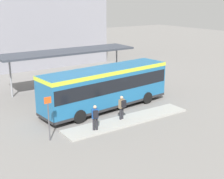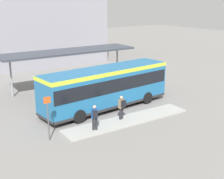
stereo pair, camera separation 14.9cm
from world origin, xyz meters
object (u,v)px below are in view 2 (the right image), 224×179
Objects in this scene: platform_sign at (48,117)px; potted_planter_near_shelter at (85,88)px; pedestrian_companion at (95,116)px; potted_planter_far_side at (133,79)px; pedestrian_waiting at (122,106)px; bicycle_red at (144,78)px; bicycle_orange at (142,77)px; city_bus at (106,85)px.

potted_planter_near_shelter is at bearing 48.19° from platform_sign.
potted_planter_far_side is (8.91, 7.60, -0.37)m from pedestrian_companion.
pedestrian_waiting is at bearing -56.76° from pedestrian_companion.
bicycle_red is 1.15× the size of potted_planter_far_side.
potted_planter_far_side is (-1.94, -0.66, 0.38)m from bicycle_red.
pedestrian_companion is 13.65m from bicycle_red.
bicycle_orange is (0.24, 0.69, -0.01)m from bicycle_red.
potted_planter_far_side is (-2.17, -1.35, 0.38)m from bicycle_orange.
platform_sign is at bearing -159.47° from city_bus.
pedestrian_companion is 0.61× the size of platform_sign.
pedestrian_companion is at bearing 90.78° from pedestrian_waiting.
pedestrian_waiting is at bearing -48.52° from bicycle_red.
pedestrian_waiting reaches higher than bicycle_red.
potted_planter_far_side reaches higher than potted_planter_near_shelter.
city_bus is 6.40× the size of pedestrian_waiting.
potted_planter_near_shelter is at bearing 77.96° from city_bus.
city_bus reaches higher than potted_planter_near_shelter.
pedestrian_waiting is 11.94m from bicycle_orange.
bicycle_orange is (11.08, 8.95, -0.75)m from pedestrian_companion.
pedestrian_companion is 11.71m from potted_planter_far_side.
pedestrian_companion is 1.07× the size of bicycle_orange.
city_bus reaches higher than potted_planter_far_side.
pedestrian_companion is at bearing -137.52° from city_bus.
pedestrian_companion is at bearing -139.53° from potted_planter_far_side.
bicycle_orange is 1.36× the size of potted_planter_near_shelter.
city_bus is 9.82m from bicycle_orange.
platform_sign is (-6.07, -3.00, -0.34)m from city_bus.
potted_planter_near_shelter is (-7.28, -0.48, 0.25)m from bicycle_red.
bicycle_red is 0.58× the size of platform_sign.
bicycle_red is 2.08m from potted_planter_far_side.
bicycle_red is 0.73m from bicycle_orange.
pedestrian_waiting is (-0.52, -2.85, -0.79)m from city_bus.
pedestrian_waiting is 9.44m from potted_planter_far_side.
pedestrian_waiting is 7.25m from potted_planter_near_shelter.
bicycle_orange is at bearing 159.78° from bicycle_red.
bicycle_red is at bearing -59.89° from pedestrian_waiting.
platform_sign is (-6.54, -7.31, 0.95)m from potted_planter_near_shelter.
city_bus is 9.25m from bicycle_red.
pedestrian_waiting is at bearing -41.25° from bicycle_orange.
city_bus is 6.95× the size of bicycle_orange.
pedestrian_waiting is 5.57m from platform_sign.
bicycle_orange is 0.57× the size of platform_sign.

